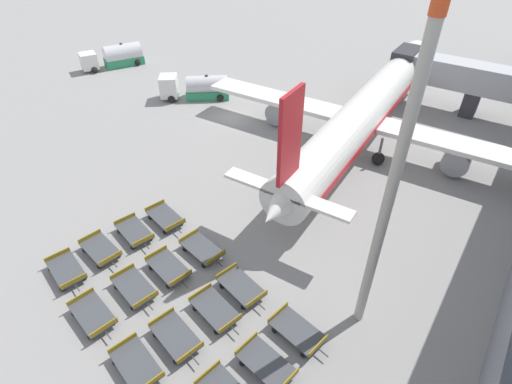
% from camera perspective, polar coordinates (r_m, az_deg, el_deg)
% --- Properties ---
extents(ground_plane, '(500.00, 500.00, 0.00)m').
position_cam_1_polar(ground_plane, '(46.79, -3.44, 10.59)').
color(ground_plane, gray).
extents(jet_bridge, '(20.08, 5.10, 6.03)m').
position_cam_1_polar(jet_bridge, '(52.10, 31.30, 12.54)').
color(jet_bridge, '#B2B5BA').
rests_on(jet_bridge, ground_plane).
extents(airplane, '(34.99, 39.71, 11.82)m').
position_cam_1_polar(airplane, '(41.57, 15.48, 11.07)').
color(airplane, white).
rests_on(airplane, ground_plane).
extents(fuel_tanker_primary, '(5.79, 8.83, 3.26)m').
position_cam_1_polar(fuel_tanker_primary, '(64.49, -19.23, 17.78)').
color(fuel_tanker_primary, white).
rests_on(fuel_tanker_primary, ground_plane).
extents(fuel_tanker_secondary, '(7.96, 7.21, 2.99)m').
position_cam_1_polar(fuel_tanker_secondary, '(51.51, -8.27, 14.51)').
color(fuel_tanker_secondary, white).
rests_on(fuel_tanker_secondary, ground_plane).
extents(baggage_dolly_row_near_col_a, '(3.98, 2.45, 0.92)m').
position_cam_1_polar(baggage_dolly_row_near_col_a, '(30.54, -25.48, -10.03)').
color(baggage_dolly_row_near_col_a, '#424449').
rests_on(baggage_dolly_row_near_col_a, ground_plane).
extents(baggage_dolly_row_near_col_b, '(3.97, 2.30, 0.92)m').
position_cam_1_polar(baggage_dolly_row_near_col_b, '(27.37, -22.30, -15.86)').
color(baggage_dolly_row_near_col_b, '#424449').
rests_on(baggage_dolly_row_near_col_b, ground_plane).
extents(baggage_dolly_row_near_col_c, '(3.98, 2.42, 0.92)m').
position_cam_1_polar(baggage_dolly_row_near_col_c, '(24.65, -16.72, -22.57)').
color(baggage_dolly_row_near_col_c, '#424449').
rests_on(baggage_dolly_row_near_col_c, ground_plane).
extents(baggage_dolly_row_mid_a_col_a, '(3.97, 2.25, 0.92)m').
position_cam_1_polar(baggage_dolly_row_mid_a_col_a, '(31.06, -21.33, -7.65)').
color(baggage_dolly_row_mid_a_col_a, '#424449').
rests_on(baggage_dolly_row_mid_a_col_a, ground_plane).
extents(baggage_dolly_row_mid_a_col_b, '(3.97, 2.37, 0.92)m').
position_cam_1_polar(baggage_dolly_row_mid_a_col_b, '(27.86, -16.99, -12.92)').
color(baggage_dolly_row_mid_a_col_b, '#424449').
rests_on(baggage_dolly_row_mid_a_col_b, ground_plane).
extents(baggage_dolly_row_mid_a_col_c, '(3.97, 2.39, 0.92)m').
position_cam_1_polar(baggage_dolly_row_mid_a_col_c, '(25.08, -11.37, -19.59)').
color(baggage_dolly_row_mid_a_col_c, '#424449').
rests_on(baggage_dolly_row_mid_a_col_c, ground_plane).
extents(baggage_dolly_row_mid_b_col_a, '(3.97, 2.47, 0.92)m').
position_cam_1_polar(baggage_dolly_row_mid_b_col_a, '(31.66, -16.98, -5.43)').
color(baggage_dolly_row_mid_b_col_a, '#424449').
rests_on(baggage_dolly_row_mid_b_col_a, ground_plane).
extents(baggage_dolly_row_mid_b_col_b, '(3.97, 2.36, 0.92)m').
position_cam_1_polar(baggage_dolly_row_mid_b_col_b, '(28.45, -12.41, -10.49)').
color(baggage_dolly_row_mid_b_col_b, '#424449').
rests_on(baggage_dolly_row_mid_b_col_b, ground_plane).
extents(baggage_dolly_row_mid_b_col_c, '(3.97, 2.40, 0.92)m').
position_cam_1_polar(baggage_dolly_row_mid_b_col_c, '(25.80, -5.86, -16.37)').
color(baggage_dolly_row_mid_b_col_c, '#424449').
rests_on(baggage_dolly_row_mid_b_col_c, ground_plane).
extents(baggage_dolly_row_mid_b_col_d, '(3.96, 2.20, 0.92)m').
position_cam_1_polar(baggage_dolly_row_mid_b_col_d, '(23.80, 1.46, -23.33)').
color(baggage_dolly_row_mid_b_col_d, '#424449').
rests_on(baggage_dolly_row_mid_b_col_d, ground_plane).
extents(baggage_dolly_row_far_col_a, '(3.97, 2.41, 0.92)m').
position_cam_1_polar(baggage_dolly_row_far_col_a, '(32.31, -12.84, -3.53)').
color(baggage_dolly_row_far_col_a, '#424449').
rests_on(baggage_dolly_row_far_col_a, ground_plane).
extents(baggage_dolly_row_far_col_b, '(3.97, 2.27, 0.92)m').
position_cam_1_polar(baggage_dolly_row_far_col_b, '(29.29, -7.72, -8.02)').
color(baggage_dolly_row_far_col_b, '#424449').
rests_on(baggage_dolly_row_far_col_b, ground_plane).
extents(baggage_dolly_row_far_col_c, '(3.98, 2.42, 0.92)m').
position_cam_1_polar(baggage_dolly_row_far_col_c, '(26.76, -2.12, -13.39)').
color(baggage_dolly_row_far_col_c, '#424449').
rests_on(baggage_dolly_row_far_col_c, ground_plane).
extents(baggage_dolly_row_far_col_d, '(3.97, 2.24, 0.92)m').
position_cam_1_polar(baggage_dolly_row_far_col_d, '(24.96, 5.91, -19.11)').
color(baggage_dolly_row_far_col_d, '#424449').
rests_on(baggage_dolly_row_far_col_d, ground_plane).
extents(apron_light_mast, '(2.00, 0.70, 22.88)m').
position_cam_1_polar(apron_light_mast, '(18.17, 20.68, 8.02)').
color(apron_light_mast, '#ADA89E').
rests_on(apron_light_mast, ground_plane).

